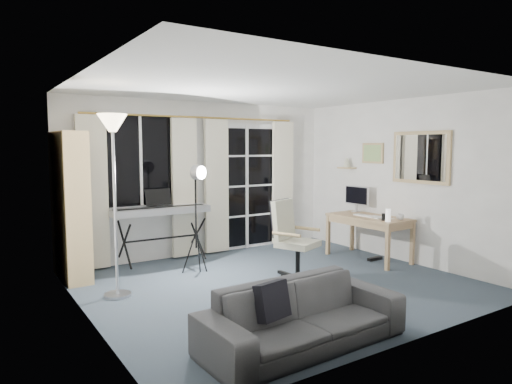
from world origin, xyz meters
TOP-DOWN VIEW (x-y plane):
  - floor at (0.00, 0.00)m, footprint 4.50×4.00m
  - window at (-1.05, 1.97)m, footprint 1.20×0.08m
  - french_door at (0.75, 1.97)m, footprint 1.32×0.09m
  - curtains at (-0.14, 1.88)m, footprint 3.60×0.07m
  - bookshelf at (-2.12, 1.62)m, footprint 0.33×0.89m
  - torchiere_lamp at (-1.81, 0.62)m, footprint 0.43×0.43m
  - keyboard_piano at (-0.85, 1.70)m, footprint 1.42×0.71m
  - studio_light at (-0.60, 1.00)m, footprint 0.34×0.35m
  - office_chair at (0.23, 0.07)m, footprint 0.71×0.70m
  - desk at (1.88, 0.27)m, footprint 0.66×1.26m
  - monitor at (2.08, 0.72)m, footprint 0.16×0.48m
  - desk_clutter at (1.83, 0.06)m, footprint 0.38×0.76m
  - mug at (1.98, -0.23)m, footprint 0.11×0.09m
  - wall_mirror at (2.22, -0.35)m, footprint 0.04×0.94m
  - framed_print at (2.23, 0.55)m, footprint 0.03×0.42m
  - wall_shelf at (2.16, 1.05)m, footprint 0.16×0.30m
  - sofa at (-0.86, -1.55)m, footprint 1.85×0.59m

SIDE VIEW (x-z plane):
  - floor at x=0.00m, z-range -0.02..0.00m
  - sofa at x=-0.86m, z-range 0.00..0.72m
  - desk_clutter at x=1.83m, z-range 0.10..0.94m
  - desk at x=1.88m, z-range 0.25..0.91m
  - office_chair at x=0.23m, z-range 0.09..1.12m
  - mug at x=1.98m, z-range 0.66..0.77m
  - keyboard_piano at x=-0.85m, z-range 0.26..1.28m
  - bookshelf at x=-2.12m, z-range -0.05..1.84m
  - monitor at x=2.08m, z-range 0.70..1.12m
  - french_door at x=0.75m, z-range -0.03..2.08m
  - curtains at x=-0.14m, z-range 0.03..2.16m
  - studio_light at x=-0.60m, z-range 0.45..1.94m
  - wall_shelf at x=2.16m, z-range 1.32..1.50m
  - window at x=-1.05m, z-range 0.80..2.20m
  - wall_mirror at x=2.22m, z-range 1.18..1.92m
  - framed_print at x=2.23m, z-range 1.44..1.76m
  - torchiere_lamp at x=-1.81m, z-range 0.63..2.69m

